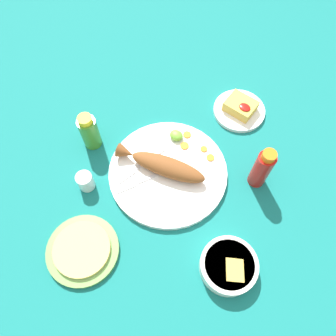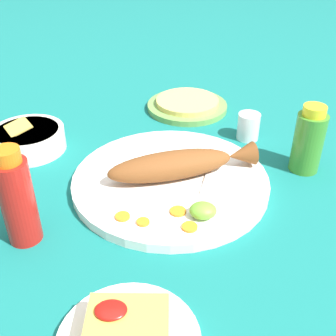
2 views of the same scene
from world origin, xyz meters
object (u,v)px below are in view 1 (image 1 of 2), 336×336
object	(u,v)px
fried_fish	(163,165)
side_plate_fries	(239,111)
salt_cup	(86,182)
main_plate	(168,172)
hot_sauce_bottle_red	(262,169)
hot_sauce_bottle_green	(89,132)
fork_far	(137,168)
fork_near	(140,182)
guacamole_bowl	(229,266)
tortilla_plate	(83,250)

from	to	relation	value
fried_fish	side_plate_fries	size ratio (longest dim) A/B	1.63
fried_fish	salt_cup	world-z (taller)	fried_fish
main_plate	hot_sauce_bottle_red	distance (m)	0.28
fried_fish	hot_sauce_bottle_green	distance (m)	0.25
fork_far	main_plate	bearing A→B (deg)	136.19
hot_sauce_bottle_green	side_plate_fries	world-z (taller)	hot_sauce_bottle_green
fork_far	hot_sauce_bottle_red	xyz separation A→B (m)	(0.31, 0.20, 0.06)
fork_far	hot_sauce_bottle_red	bearing A→B (deg)	136.19
main_plate	fried_fish	size ratio (longest dim) A/B	1.27
main_plate	salt_cup	bearing A→B (deg)	-133.30
fried_fish	fork_near	size ratio (longest dim) A/B	1.68
fork_near	side_plate_fries	xyz separation A→B (m)	(0.10, 0.42, -0.01)
hot_sauce_bottle_red	side_plate_fries	distance (m)	0.27
main_plate	hot_sauce_bottle_green	xyz separation A→B (m)	(-0.26, -0.06, 0.06)
hot_sauce_bottle_green	fried_fish	bearing A→B (deg)	12.13
fork_far	guacamole_bowl	size ratio (longest dim) A/B	1.20
fork_near	hot_sauce_bottle_green	world-z (taller)	hot_sauce_bottle_green
salt_cup	hot_sauce_bottle_green	bearing A→B (deg)	126.60
main_plate	fried_fish	xyz separation A→B (m)	(-0.02, -0.00, 0.03)
fork_near	tortilla_plate	world-z (taller)	fork_near
hot_sauce_bottle_red	guacamole_bowl	world-z (taller)	hot_sauce_bottle_red
hot_sauce_bottle_red	side_plate_fries	size ratio (longest dim) A/B	0.93
salt_cup	tortilla_plate	distance (m)	0.20
salt_cup	side_plate_fries	world-z (taller)	salt_cup
fried_fish	side_plate_fries	world-z (taller)	fried_fish
fork_far	guacamole_bowl	xyz separation A→B (m)	(0.38, -0.08, 0.01)
fork_near	hot_sauce_bottle_red	world-z (taller)	hot_sauce_bottle_red
hot_sauce_bottle_red	fried_fish	bearing A→B (deg)	-148.37
main_plate	side_plate_fries	bearing A→B (deg)	81.67
guacamole_bowl	fried_fish	bearing A→B (deg)	158.54
hot_sauce_bottle_red	guacamole_bowl	xyz separation A→B (m)	(0.07, -0.28, -0.05)
main_plate	fork_near	distance (m)	0.09
fried_fish	side_plate_fries	distance (m)	0.35
fork_far	guacamole_bowl	distance (m)	0.39
salt_cup	guacamole_bowl	bearing A→B (deg)	6.30
hot_sauce_bottle_green	salt_cup	distance (m)	0.16
fork_far	tortilla_plate	xyz separation A→B (m)	(0.04, -0.28, -0.01)
hot_sauce_bottle_red	hot_sauce_bottle_green	size ratio (longest dim) A/B	1.20
side_plate_fries	fork_far	bearing A→B (deg)	-108.49
fried_fish	hot_sauce_bottle_green	size ratio (longest dim) A/B	2.10
hot_sauce_bottle_green	side_plate_fries	size ratio (longest dim) A/B	0.77
guacamole_bowl	tortilla_plate	distance (m)	0.40
fried_fish	hot_sauce_bottle_red	xyz separation A→B (m)	(0.25, 0.15, 0.03)
main_plate	salt_cup	xyz separation A→B (m)	(-0.17, -0.18, 0.02)
hot_sauce_bottle_red	salt_cup	xyz separation A→B (m)	(-0.40, -0.33, -0.05)
fried_fish	fork_near	world-z (taller)	fried_fish
tortilla_plate	fried_fish	bearing A→B (deg)	85.66
fork_near	guacamole_bowl	size ratio (longest dim) A/B	1.11
hot_sauce_bottle_green	fork_near	bearing A→B (deg)	-6.25
fried_fish	hot_sauce_bottle_green	xyz separation A→B (m)	(-0.25, -0.05, 0.02)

